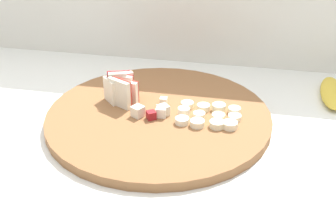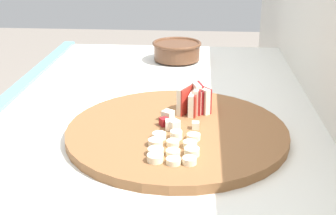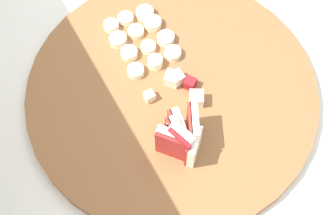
{
  "view_description": "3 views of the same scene",
  "coord_description": "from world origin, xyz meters",
  "px_view_note": "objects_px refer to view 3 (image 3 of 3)",
  "views": [
    {
      "loc": [
        0.26,
        -0.66,
        1.34
      ],
      "look_at": [
        0.11,
        0.08,
        0.93
      ],
      "focal_mm": 46.07,
      "sensor_mm": 36.0,
      "label": 1
    },
    {
      "loc": [
        0.94,
        0.11,
        1.3
      ],
      "look_at": [
        0.1,
        0.05,
        0.96
      ],
      "focal_mm": 49.11,
      "sensor_mm": 36.0,
      "label": 2
    },
    {
      "loc": [
        -0.23,
        0.25,
        1.57
      ],
      "look_at": [
        0.06,
        0.09,
        0.95
      ],
      "focal_mm": 52.53,
      "sensor_mm": 36.0,
      "label": 3
    }
  ],
  "objects_px": {
    "apple_wedge_fan": "(181,138)",
    "apple_dice_pile": "(180,86)",
    "cutting_board": "(172,92)",
    "banana_slice_rows": "(142,39)"
  },
  "relations": [
    {
      "from": "apple_wedge_fan",
      "to": "apple_dice_pile",
      "type": "relative_size",
      "value": 0.93
    },
    {
      "from": "cutting_board",
      "to": "apple_dice_pile",
      "type": "bearing_deg",
      "value": -122.23
    },
    {
      "from": "apple_dice_pile",
      "to": "cutting_board",
      "type": "bearing_deg",
      "value": 57.77
    },
    {
      "from": "cutting_board",
      "to": "banana_slice_rows",
      "type": "relative_size",
      "value": 3.61
    },
    {
      "from": "cutting_board",
      "to": "apple_dice_pile",
      "type": "height_order",
      "value": "apple_dice_pile"
    },
    {
      "from": "apple_wedge_fan",
      "to": "apple_dice_pile",
      "type": "bearing_deg",
      "value": -29.03
    },
    {
      "from": "cutting_board",
      "to": "apple_dice_pile",
      "type": "xyz_separation_m",
      "value": [
        -0.01,
        -0.01,
        0.02
      ]
    },
    {
      "from": "cutting_board",
      "to": "banana_slice_rows",
      "type": "height_order",
      "value": "banana_slice_rows"
    },
    {
      "from": "apple_wedge_fan",
      "to": "apple_dice_pile",
      "type": "xyz_separation_m",
      "value": [
        0.08,
        -0.05,
        -0.02
      ]
    },
    {
      "from": "cutting_board",
      "to": "apple_dice_pile",
      "type": "distance_m",
      "value": 0.02
    }
  ]
}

